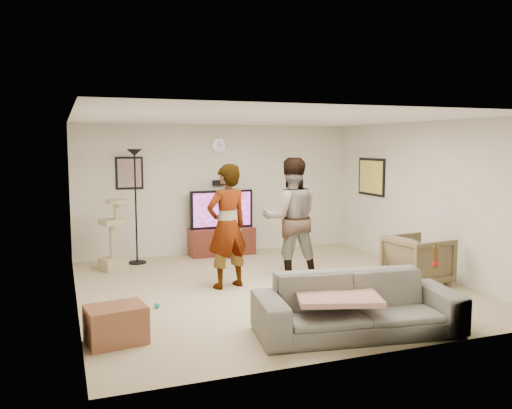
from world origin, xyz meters
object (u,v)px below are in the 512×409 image
object	(u,v)px
floor_lamp	(136,207)
person_left	(227,226)
tv_stand	(222,241)
tv	(222,209)
armchair	(418,260)
beer_bottle	(436,258)
side_table	(116,324)
person_right	(291,218)
sofa	(357,305)
cat_tree	(112,235)

from	to	relation	value
floor_lamp	person_left	bearing A→B (deg)	-63.60
tv_stand	floor_lamp	distance (m)	1.82
tv	armchair	distance (m)	3.85
beer_bottle	side_table	xyz separation A→B (m)	(-3.63, 0.65, -0.59)
tv_stand	tv	xyz separation A→B (m)	(-0.00, 0.00, 0.62)
person_right	sofa	bearing A→B (deg)	94.51
tv	person_right	size ratio (longest dim) A/B	0.64
person_right	armchair	world-z (taller)	person_right
tv	person_left	distance (m)	2.37
sofa	side_table	distance (m)	2.67
tv_stand	side_table	bearing A→B (deg)	-120.77
tv_stand	person_right	bearing A→B (deg)	-75.94
tv_stand	tv	world-z (taller)	tv
armchair	person_right	bearing A→B (deg)	50.56
person_left	sofa	xyz separation A→B (m)	(0.79, -2.37, -0.59)
sofa	armchair	xyz separation A→B (m)	(1.96, 1.51, 0.04)
cat_tree	beer_bottle	distance (m)	5.31
side_table	beer_bottle	bearing A→B (deg)	-10.15
person_right	side_table	xyz separation A→B (m)	(-2.91, -1.93, -0.76)
sofa	side_table	bearing A→B (deg)	174.33
sofa	beer_bottle	bearing A→B (deg)	8.48
armchair	side_table	bearing A→B (deg)	94.45
tv	beer_bottle	xyz separation A→B (m)	(1.25, -4.66, -0.09)
side_table	cat_tree	bearing A→B (deg)	85.16
cat_tree	beer_bottle	world-z (taller)	cat_tree
floor_lamp	cat_tree	size ratio (longest dim) A/B	1.69
floor_lamp	armchair	bearing A→B (deg)	-37.92
person_left	floor_lamp	bearing A→B (deg)	-79.54
person_right	cat_tree	bearing A→B (deg)	-18.74
tv	sofa	distance (m)	4.70
sofa	side_table	world-z (taller)	sofa
person_right	tv	bearing A→B (deg)	-64.15
tv_stand	side_table	world-z (taller)	tv_stand
person_right	sofa	distance (m)	2.67
person_right	side_table	bearing A→B (deg)	45.31
sofa	beer_bottle	world-z (taller)	beer_bottle
floor_lamp	armchair	xyz separation A→B (m)	(3.80, -2.96, -0.65)
floor_lamp	sofa	bearing A→B (deg)	-67.67
sofa	tv	bearing A→B (deg)	100.84
tv_stand	beer_bottle	size ratio (longest dim) A/B	5.00
tv_stand	sofa	distance (m)	4.67
cat_tree	sofa	size ratio (longest dim) A/B	0.53
tv	sofa	xyz separation A→B (m)	(0.19, -4.66, -0.55)
person_left	sofa	bearing A→B (deg)	92.57
side_table	tv_stand	bearing A→B (deg)	59.23
person_left	side_table	xyz separation A→B (m)	(-1.79, -1.72, -0.72)
person_left	beer_bottle	distance (m)	3.01
armchair	side_table	xyz separation A→B (m)	(-4.55, -0.86, -0.17)
person_left	tv	bearing A→B (deg)	-120.63
cat_tree	side_table	bearing A→B (deg)	-94.84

